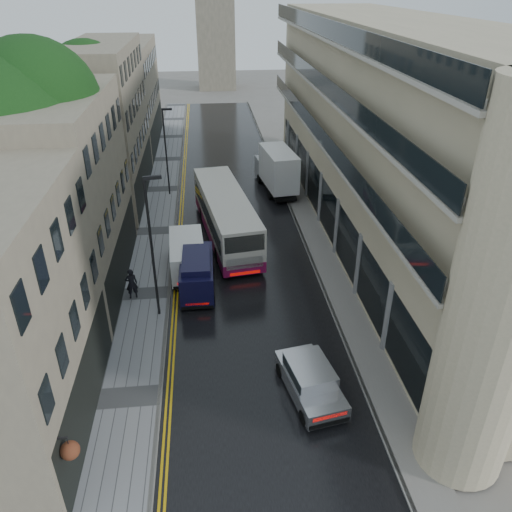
{
  "coord_description": "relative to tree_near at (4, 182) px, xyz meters",
  "views": [
    {
      "loc": [
        -1.99,
        -5.7,
        16.2
      ],
      "look_at": [
        0.46,
        18.0,
        2.91
      ],
      "focal_mm": 35.0,
      "sensor_mm": 36.0,
      "label": 1
    }
  ],
  "objects": [
    {
      "name": "road",
      "position": [
        12.5,
        7.5,
        -6.94
      ],
      "size": [
        9.0,
        85.0,
        0.02
      ],
      "primitive_type": "cube",
      "color": "black",
      "rests_on": "ground"
    },
    {
      "name": "left_sidewalk",
      "position": [
        6.65,
        7.5,
        -6.89
      ],
      "size": [
        2.7,
        85.0,
        0.12
      ],
      "primitive_type": "cube",
      "color": "gray",
      "rests_on": "ground"
    },
    {
      "name": "right_sidewalk",
      "position": [
        17.9,
        7.5,
        -6.89
      ],
      "size": [
        1.8,
        85.0,
        0.12
      ],
      "primitive_type": "cube",
      "color": "slate",
      "rests_on": "ground"
    },
    {
      "name": "old_shop_row",
      "position": [
        3.05,
        10.0,
        -0.95
      ],
      "size": [
        4.5,
        56.0,
        12.0
      ],
      "primitive_type": null,
      "color": "gray",
      "rests_on": "ground"
    },
    {
      "name": "modern_block",
      "position": [
        22.8,
        6.0,
        0.05
      ],
      "size": [
        8.0,
        40.0,
        14.0
      ],
      "primitive_type": null,
      "color": "#C5B492",
      "rests_on": "ground"
    },
    {
      "name": "tree_near",
      "position": [
        0.0,
        0.0,
        0.0
      ],
      "size": [
        10.56,
        10.56,
        13.89
      ],
      "primitive_type": null,
      "color": "black",
      "rests_on": "ground"
    },
    {
      "name": "tree_far",
      "position": [
        0.3,
        13.0,
        -0.72
      ],
      "size": [
        9.24,
        9.24,
        12.46
      ],
      "primitive_type": null,
      "color": "black",
      "rests_on": "ground"
    },
    {
      "name": "cream_bus",
      "position": [
        10.93,
        2.67,
        -5.31
      ],
      "size": [
        4.36,
        12.13,
        3.24
      ],
      "primitive_type": null,
      "rotation": [
        0.0,
        0.0,
        0.14
      ],
      "color": "beige",
      "rests_on": "road"
    },
    {
      "name": "white_lorry",
      "position": [
        15.64,
        12.82,
        -5.03
      ],
      "size": [
        3.06,
        7.45,
        3.8
      ],
      "primitive_type": null,
      "rotation": [
        0.0,
        0.0,
        0.13
      ],
      "color": "white",
      "rests_on": "road"
    },
    {
      "name": "silver_hatchback",
      "position": [
        14.0,
        -11.25,
        -6.12
      ],
      "size": [
        2.64,
        4.55,
        1.61
      ],
      "primitive_type": null,
      "rotation": [
        0.0,
        0.0,
        0.19
      ],
      "color": "#ABAAAF",
      "rests_on": "road"
    },
    {
      "name": "white_van",
      "position": [
        8.2,
        -0.09,
        -5.84
      ],
      "size": [
        2.33,
        4.9,
        2.17
      ],
      "primitive_type": null,
      "rotation": [
        0.0,
        0.0,
        0.06
      ],
      "color": "white",
      "rests_on": "road"
    },
    {
      "name": "navy_van",
      "position": [
        8.77,
        -2.11,
        -5.73
      ],
      "size": [
        1.93,
        4.71,
        2.39
      ],
      "primitive_type": null,
      "rotation": [
        0.0,
        0.0,
        -0.01
      ],
      "color": "black",
      "rests_on": "road"
    },
    {
      "name": "pedestrian",
      "position": [
        5.94,
        -1.18,
        -5.89
      ],
      "size": [
        0.78,
        0.62,
        1.87
      ],
      "primitive_type": "imported",
      "rotation": [
        0.0,
        0.0,
        3.43
      ],
      "color": "black",
      "rests_on": "left_sidewalk"
    },
    {
      "name": "lamp_post_near",
      "position": [
        7.53,
        -2.93,
        -2.89
      ],
      "size": [
        0.9,
        0.32,
        7.87
      ],
      "primitive_type": null,
      "rotation": [
        0.0,
        0.0,
        0.14
      ],
      "color": "black",
      "rests_on": "left_sidewalk"
    },
    {
      "name": "lamp_post_far",
      "position": [
        7.27,
        14.54,
        -3.25
      ],
      "size": [
        0.81,
        0.19,
        7.15
      ],
      "primitive_type": null,
      "rotation": [
        0.0,
        0.0,
        0.01
      ],
      "color": "black",
      "rests_on": "left_sidewalk"
    }
  ]
}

